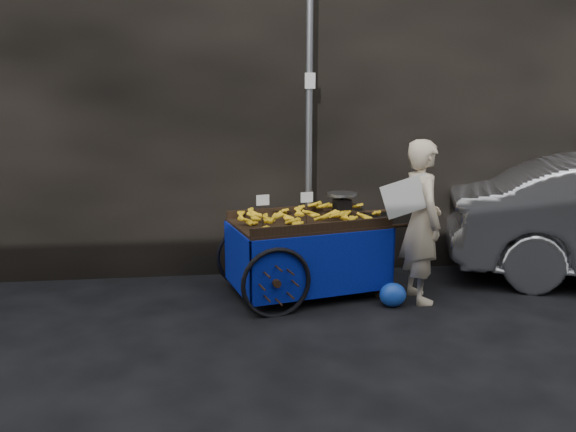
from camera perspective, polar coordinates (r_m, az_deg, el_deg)
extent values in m
plane|color=black|center=(5.80, 1.11, -10.41)|extent=(80.00, 80.00, 0.00)
cube|color=black|center=(7.92, -8.99, 13.87)|extent=(11.00, 2.00, 5.00)
cylinder|color=slate|center=(6.70, 2.16, 10.14)|extent=(0.08, 0.08, 4.00)
cube|color=white|center=(6.66, 2.25, 13.57)|extent=(0.12, 0.02, 0.18)
cube|color=black|center=(6.31, 1.95, -0.88)|extent=(1.80, 1.35, 0.06)
cube|color=black|center=(6.73, 0.43, 0.54)|extent=(1.58, 0.41, 0.10)
cube|color=black|center=(5.87, 3.70, -1.16)|extent=(1.58, 0.41, 0.10)
cube|color=black|center=(6.36, 9.24, -4.69)|extent=(0.06, 0.06, 0.81)
cube|color=black|center=(7.05, 6.02, -2.97)|extent=(0.06, 0.06, 0.81)
cylinder|color=black|center=(6.44, 12.10, -0.88)|extent=(0.50, 0.15, 0.04)
cylinder|color=black|center=(7.12, 8.65, 0.44)|extent=(0.50, 0.15, 0.04)
torus|color=black|center=(5.75, -1.18, -6.84)|extent=(0.75, 0.22, 0.76)
torus|color=black|center=(6.75, -4.22, -4.05)|extent=(0.75, 0.22, 0.76)
cylinder|color=black|center=(6.25, -2.83, -5.34)|extent=(0.31, 1.11, 0.05)
cube|color=navy|center=(5.94, 3.81, -5.13)|extent=(1.62, 0.40, 0.69)
cube|color=navy|center=(6.86, 0.31, -2.80)|extent=(1.62, 0.40, 0.69)
cube|color=navy|center=(6.14, -5.18, -4.58)|extent=(0.26, 1.03, 0.69)
cube|color=navy|center=(6.74, 8.40, -3.20)|extent=(0.26, 1.03, 0.69)
cube|color=black|center=(6.50, 5.51, 0.99)|extent=(0.21, 0.18, 0.16)
cylinder|color=silver|center=(6.48, 5.53, 2.22)|extent=(0.41, 0.41, 0.03)
cube|color=white|center=(5.96, -2.58, 1.63)|extent=(0.14, 0.04, 0.11)
cube|color=white|center=(6.13, 1.93, 1.91)|extent=(0.14, 0.04, 0.11)
imported|color=beige|center=(6.25, 13.41, -0.55)|extent=(0.46, 0.67, 1.78)
cube|color=silver|center=(5.99, 12.00, 1.97)|extent=(0.59, 0.07, 0.50)
ellipsoid|color=blue|center=(6.19, 10.59, -7.88)|extent=(0.29, 0.23, 0.26)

